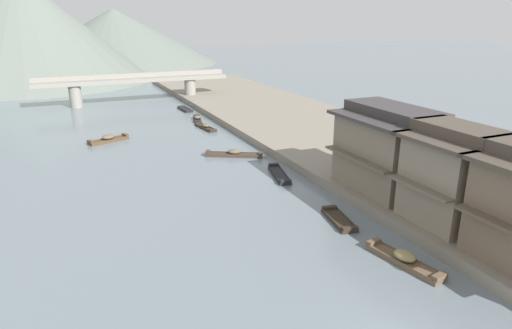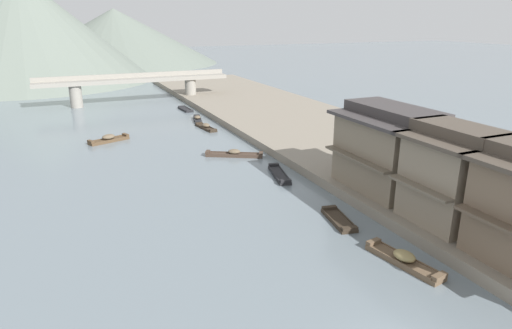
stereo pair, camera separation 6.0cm
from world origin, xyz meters
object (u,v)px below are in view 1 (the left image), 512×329
boat_midriver_upstream (197,119)px  house_waterfront_tall (391,148)px  boat_moored_far (404,260)px  house_waterfront_second (454,175)px  boat_moored_third (108,139)px  boat_crossing_west (185,109)px  boat_upstream_distant (234,154)px  stone_bridge (135,84)px  boat_moored_second (339,220)px  boat_midriver_drifting (206,127)px  boat_moored_nearest (279,175)px

boat_midriver_upstream → house_waterfront_tall: house_waterfront_tall is taller
boat_moored_far → house_waterfront_second: (5.30, 2.11, 3.51)m
boat_moored_third → boat_crossing_west: boat_moored_third is taller
boat_upstream_distant → stone_bridge: size_ratio=0.18×
boat_moored_second → boat_midriver_upstream: (0.28, 33.49, 0.11)m
boat_moored_far → boat_upstream_distant: 22.64m
boat_midriver_drifting → boat_midriver_upstream: (0.35, 4.75, 0.02)m
boat_moored_far → boat_crossing_west: (0.50, 47.01, -0.15)m
boat_moored_nearest → boat_moored_far: size_ratio=0.97×
boat_midriver_drifting → boat_upstream_distant: bearing=-94.6°
boat_midriver_upstream → boat_upstream_distant: boat_upstream_distant is taller
boat_moored_nearest → boat_midriver_upstream: (-0.10, 23.88, 0.09)m
boat_moored_nearest → boat_midriver_drifting: bearing=91.4°
boat_moored_nearest → boat_upstream_distant: (-1.44, 6.99, 0.08)m
boat_upstream_distant → boat_crossing_west: 24.47m
boat_moored_third → boat_moored_far: bearing=-70.3°
boat_moored_far → stone_bridge: bearing=95.2°
boat_moored_nearest → boat_moored_second: boat_moored_nearest is taller
boat_moored_second → boat_crossing_west: boat_moored_second is taller
boat_midriver_drifting → boat_upstream_distant: 12.18m
boat_moored_nearest → boat_upstream_distant: size_ratio=0.89×
boat_midriver_drifting → boat_crossing_west: boat_midriver_drifting is taller
boat_moored_nearest → boat_moored_third: bearing=124.4°
boat_midriver_drifting → boat_crossing_west: (0.78, 12.26, -0.11)m
boat_upstream_distant → boat_moored_nearest: bearing=-78.4°
boat_upstream_distant → stone_bridge: stone_bridge is taller
boat_moored_second → boat_midriver_drifting: (-0.07, 28.74, 0.09)m
boat_midriver_drifting → stone_bridge: (-4.79, 21.13, 2.84)m
boat_crossing_west → house_waterfront_tall: (5.21, -38.60, 3.65)m
boat_moored_third → house_waterfront_tall: size_ratio=0.58×
boat_moored_nearest → boat_midriver_upstream: boat_midriver_upstream is taller
boat_upstream_distant → boat_moored_third: bearing=134.9°
boat_moored_far → house_waterfront_tall: 10.74m
boat_crossing_west → stone_bridge: size_ratio=0.14×
boat_crossing_west → boat_midriver_drifting: bearing=-93.7°
boat_moored_second → stone_bridge: (-4.85, 49.87, 2.94)m
house_waterfront_tall → stone_bridge: size_ratio=0.26×
boat_midriver_drifting → house_waterfront_tall: (5.99, -26.34, 3.53)m
boat_midriver_upstream → house_waterfront_second: bearing=-82.0°
boat_upstream_distant → stone_bridge: 33.61m
boat_midriver_drifting → boat_midriver_upstream: bearing=85.7°
boat_moored_third → stone_bridge: 23.79m
boat_moored_nearest → boat_midriver_upstream: size_ratio=1.22×
boat_moored_far → stone_bridge: (-5.07, 55.88, 2.80)m
boat_crossing_west → stone_bridge: bearing=122.1°
boat_moored_far → house_waterfront_tall: bearing=55.8°
boat_moored_nearest → boat_crossing_west: 31.40m
boat_moored_nearest → boat_midriver_drifting: 19.14m
boat_midriver_drifting → house_waterfront_second: 33.30m
boat_midriver_drifting → boat_upstream_distant: boat_upstream_distant is taller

